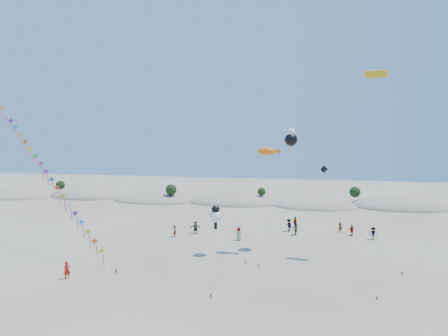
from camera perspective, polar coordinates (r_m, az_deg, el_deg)
ground at (r=33.42m, az=-10.48°, el=-20.76°), size 160.00×160.00×0.00m
dune_ridge at (r=75.18m, az=1.94°, el=-5.16°), size 145.30×11.49×5.57m
kite_train at (r=53.16m, az=-27.64°, el=2.91°), size 28.18×13.82×24.48m
fish_kite at (r=44.64m, az=6.83°, el=2.48°), size 5.81×13.78×12.69m
cartoon_kite_low at (r=44.29m, az=-1.29°, el=-7.18°), size 4.60×3.14×5.95m
cartoon_kite_high at (r=46.27m, az=10.18°, el=4.46°), size 4.39×7.76×14.98m
parafoil_kite at (r=46.07m, az=22.16°, el=12.68°), size 2.94×12.27×21.42m
dark_kite at (r=45.68m, az=17.81°, el=-4.09°), size 7.88×7.29×10.45m
flyer_foreground at (r=41.76m, az=-22.80°, el=-14.16°), size 0.75×0.75×1.76m
beachgoers at (r=53.85m, az=8.73°, el=-9.10°), size 27.64×8.31×1.83m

